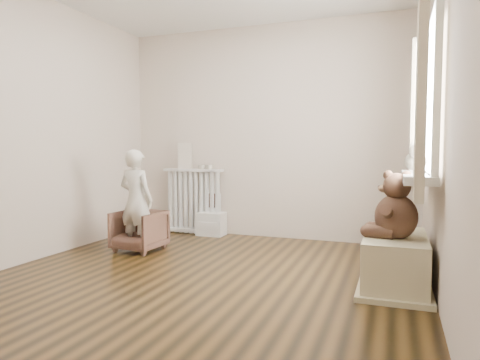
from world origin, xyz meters
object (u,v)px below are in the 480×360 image
(teddy_bear, at_px, (396,204))
(plush_cat, at_px, (416,160))
(radiator, at_px, (194,203))
(toy_bench, at_px, (395,262))
(toy_vanity, at_px, (211,214))
(child, at_px, (136,200))
(armchair, at_px, (139,231))

(teddy_bear, distance_m, plush_cat, 0.48)
(radiator, height_order, plush_cat, plush_cat)
(toy_bench, distance_m, teddy_bear, 0.48)
(radiator, bearing_deg, toy_vanity, -6.49)
(child, bearing_deg, radiator, -91.69)
(radiator, xyz_separation_m, toy_bench, (2.46, -1.43, -0.19))
(armchair, relative_size, teddy_bear, 0.95)
(toy_bench, height_order, plush_cat, plush_cat)
(toy_bench, xyz_separation_m, teddy_bear, (0.00, -0.09, 0.47))
(toy_vanity, bearing_deg, radiator, 173.51)
(toy_bench, bearing_deg, child, 173.32)
(radiator, height_order, child, child)
(radiator, height_order, toy_vanity, radiator)
(radiator, distance_m, toy_bench, 2.85)
(toy_vanity, distance_m, armchair, 1.12)
(toy_bench, height_order, teddy_bear, teddy_bear)
(armchair, xyz_separation_m, plush_cat, (2.71, -0.12, 0.78))
(toy_bench, bearing_deg, plush_cat, 58.95)
(armchair, xyz_separation_m, teddy_bear, (2.57, -0.44, 0.45))
(toy_vanity, height_order, plush_cat, plush_cat)
(radiator, xyz_separation_m, teddy_bear, (2.46, -1.52, 0.28))
(child, xyz_separation_m, plush_cat, (2.71, -0.07, 0.45))
(child, relative_size, toy_bench, 1.22)
(armchair, relative_size, toy_bench, 0.55)
(toy_vanity, distance_m, toy_bench, 2.60)
(toy_vanity, distance_m, teddy_bear, 2.68)
(child, bearing_deg, teddy_bear, 175.38)
(armchair, xyz_separation_m, child, (0.00, -0.05, 0.33))
(armchair, height_order, plush_cat, plush_cat)
(armchair, bearing_deg, toy_vanity, 74.27)
(radiator, xyz_separation_m, toy_vanity, (0.26, -0.03, -0.11))
(plush_cat, bearing_deg, armchair, 161.27)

